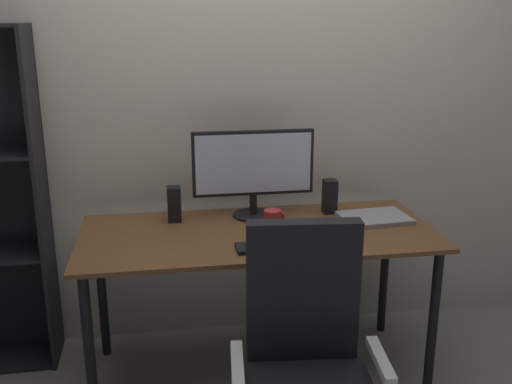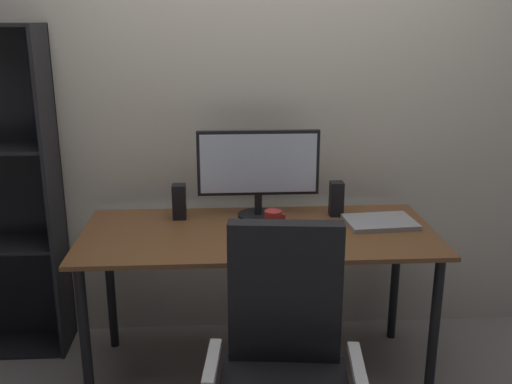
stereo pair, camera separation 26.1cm
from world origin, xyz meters
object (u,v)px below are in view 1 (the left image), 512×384
(desk, at_px, (258,248))
(keyboard, at_px, (270,246))
(monitor, at_px, (253,168))
(laptop, at_px, (374,218))
(mouse, at_px, (319,242))
(coffee_mug, at_px, (273,220))
(office_chair, at_px, (306,384))
(speaker_right, at_px, (330,196))
(speaker_left, at_px, (174,204))

(desk, bearing_deg, keyboard, -85.39)
(monitor, xyz_separation_m, laptop, (0.57, -0.15, -0.24))
(mouse, relative_size, coffee_mug, 0.98)
(desk, height_order, office_chair, office_chair)
(monitor, height_order, coffee_mug, monitor)
(mouse, distance_m, laptop, 0.44)
(desk, distance_m, coffee_mug, 0.15)
(desk, bearing_deg, office_chair, -87.06)
(desk, relative_size, laptop, 5.04)
(laptop, xyz_separation_m, speaker_right, (-0.18, 0.14, 0.07))
(keyboard, xyz_separation_m, coffee_mug, (0.05, 0.22, 0.04))
(desk, height_order, speaker_right, speaker_right)
(speaker_right, height_order, office_chair, office_chair)
(laptop, relative_size, speaker_right, 1.88)
(monitor, distance_m, coffee_mug, 0.29)
(monitor, relative_size, keyboard, 2.02)
(keyboard, bearing_deg, speaker_right, 45.98)
(mouse, height_order, speaker_right, speaker_right)
(keyboard, xyz_separation_m, speaker_right, (0.38, 0.42, 0.08))
(keyboard, distance_m, laptop, 0.63)
(keyboard, xyz_separation_m, speaker_left, (-0.39, 0.42, 0.08))
(speaker_right, xyz_separation_m, office_chair, (-0.36, -0.98, -0.37))
(speaker_right, distance_m, office_chair, 1.11)
(desk, xyz_separation_m, mouse, (0.23, -0.21, 0.10))
(speaker_left, bearing_deg, mouse, -34.78)
(coffee_mug, distance_m, office_chair, 0.85)
(desk, relative_size, keyboard, 5.56)
(mouse, relative_size, laptop, 0.30)
(monitor, height_order, speaker_right, monitor)
(coffee_mug, bearing_deg, keyboard, -103.28)
(monitor, relative_size, office_chair, 0.58)
(keyboard, bearing_deg, desk, 92.77)
(monitor, xyz_separation_m, speaker_left, (-0.38, -0.01, -0.16))
(monitor, bearing_deg, office_chair, -88.44)
(desk, height_order, mouse, mouse)
(speaker_left, xyz_separation_m, office_chair, (0.41, -0.98, -0.37))
(monitor, xyz_separation_m, speaker_right, (0.38, -0.01, -0.16))
(laptop, bearing_deg, office_chair, -127.62)
(keyboard, xyz_separation_m, office_chair, (0.02, -0.56, -0.29))
(keyboard, bearing_deg, laptop, 24.24)
(speaker_right, bearing_deg, laptop, -37.85)
(monitor, distance_m, speaker_left, 0.42)
(keyboard, relative_size, office_chair, 0.29)
(keyboard, bearing_deg, office_chair, -89.54)
(desk, bearing_deg, monitor, 86.50)
(speaker_right, relative_size, office_chair, 0.17)
(coffee_mug, distance_m, speaker_left, 0.48)
(coffee_mug, height_order, speaker_left, speaker_left)
(speaker_left, bearing_deg, coffee_mug, -24.73)
(laptop, bearing_deg, speaker_left, 166.58)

